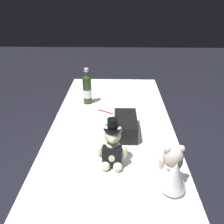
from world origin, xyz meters
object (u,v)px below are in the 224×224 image
at_px(champagne_bottle, 87,89).
at_px(gift_case_black, 125,126).
at_px(signing_pen, 105,111).
at_px(teddy_bear_bride, 172,171).
at_px(teddy_bear_groom, 112,148).

relative_size(champagne_bottle, gift_case_black, 1.06).
bearing_deg(gift_case_black, champagne_bottle, 33.12).
height_order(signing_pen, gift_case_black, gift_case_black).
xyz_separation_m(teddy_bear_bride, champagne_bottle, (1.00, 0.54, 0.03)).
height_order(teddy_bear_groom, signing_pen, teddy_bear_groom).
height_order(champagne_bottle, gift_case_black, champagne_bottle).
bearing_deg(champagne_bottle, signing_pen, -137.40).
height_order(champagne_bottle, signing_pen, champagne_bottle).
height_order(teddy_bear_bride, gift_case_black, teddy_bear_bride).
xyz_separation_m(teddy_bear_bride, signing_pen, (0.83, 0.38, -0.10)).
xyz_separation_m(teddy_bear_groom, signing_pen, (0.65, 0.08, -0.10)).
xyz_separation_m(champagne_bottle, gift_case_black, (-0.49, -0.32, -0.07)).
bearing_deg(signing_pen, teddy_bear_bride, -155.26).
distance_m(teddy_bear_groom, champagne_bottle, 0.86).
height_order(teddy_bear_bride, signing_pen, teddy_bear_bride).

